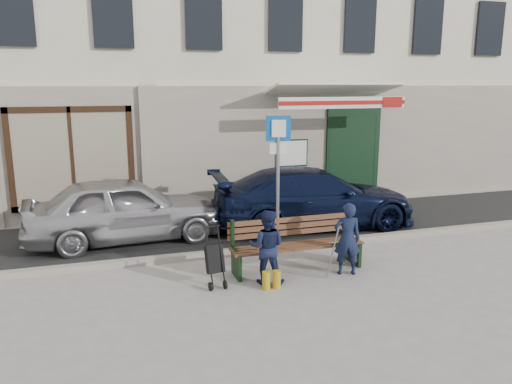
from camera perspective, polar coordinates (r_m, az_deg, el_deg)
name	(u,v)px	position (r m, az deg, el deg)	size (l,w,h in m)	color
ground	(269,282)	(8.49, 1.48, -10.28)	(80.00, 80.00, 0.00)	#9E9991
asphalt_lane	(225,231)	(11.30, -3.61, -4.47)	(60.00, 3.20, 0.01)	#282828
curb	(244,251)	(9.81, -1.36, -6.74)	(60.00, 0.18, 0.12)	#9E9384
building	(181,26)	(16.16, -8.61, 18.26)	(20.00, 8.27, 10.00)	beige
car_silver	(125,209)	(10.77, -14.71, -1.90)	(1.63, 4.06, 1.38)	silver
car_navy	(313,198)	(11.57, 6.57, -0.65)	(1.92, 4.72, 1.37)	black
parking_sign	(278,161)	(9.85, 2.54, 3.61)	(0.49, 0.14, 2.65)	gray
bench	(295,245)	(8.89, 4.44, -6.10)	(2.40, 1.17, 0.98)	brown
man	(347,239)	(8.78, 10.38, -5.29)	(0.47, 0.31, 1.28)	#121A33
woman	(267,247)	(8.27, 1.24, -6.28)	(0.61, 0.47, 1.25)	#141B39
stroller	(215,260)	(8.24, -4.73, -7.79)	(0.32, 0.43, 0.98)	black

